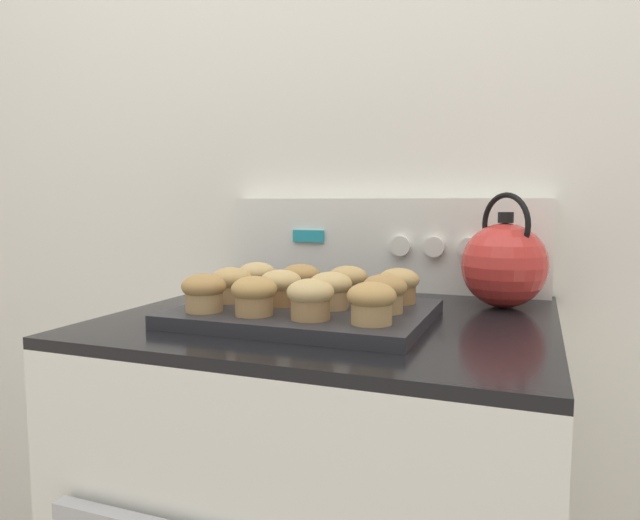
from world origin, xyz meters
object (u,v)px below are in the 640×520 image
object	(u,v)px
muffin_r1_c3	(384,292)
muffin_r2_c1	(301,280)
muffin_r0_c0	(204,292)
muffin_r2_c0	(257,277)
muffin_r1_c0	(232,284)
muffin_r0_c3	(372,302)
muffin_r0_c2	(310,298)
muffin_r1_c2	(330,289)
tea_kettle	(504,263)
muffin_r0_c1	(254,295)
muffin_r1_c1	(281,287)
muffin_pan	(306,313)
muffin_r2_c2	(348,282)
muffin_r2_c3	(399,285)

from	to	relation	value
muffin_r1_c3	muffin_r2_c1	bearing A→B (deg)	153.70
muffin_r0_c0	muffin_r2_c0	world-z (taller)	same
muffin_r1_c0	muffin_r2_c0	bearing A→B (deg)	88.41
muffin_r0_c3	muffin_r1_c3	size ratio (longest dim) A/B	1.00
muffin_r1_c0	muffin_r1_c3	world-z (taller)	same
muffin_r0_c2	muffin_r1_c0	size ratio (longest dim) A/B	1.00
muffin_r1_c2	muffin_r0_c2	bearing A→B (deg)	-89.70
tea_kettle	muffin_r0_c0	bearing A→B (deg)	-142.72
muffin_r0_c1	muffin_r2_c1	size ratio (longest dim) A/B	1.00
muffin_r1_c1	muffin_r1_c3	size ratio (longest dim) A/B	1.00
muffin_r0_c3	muffin_r1_c2	xyz separation A→B (m)	(-0.10, 0.09, 0.00)
tea_kettle	muffin_pan	bearing A→B (deg)	-141.54
muffin_r0_c0	muffin_r0_c1	xyz separation A→B (m)	(0.09, 0.00, 0.00)
muffin_r1_c1	muffin_r2_c2	world-z (taller)	same
muffin_pan	muffin_r0_c3	bearing A→B (deg)	-32.71
muffin_r0_c3	muffin_r1_c2	size ratio (longest dim) A/B	1.00
muffin_r0_c0	muffin_r1_c1	world-z (taller)	same
muffin_r0_c2	muffin_r0_c3	bearing A→B (deg)	0.37
muffin_r0_c0	muffin_r2_c0	distance (m)	0.18
muffin_r0_c2	muffin_r1_c0	xyz separation A→B (m)	(-0.18, 0.09, 0.00)
muffin_r0_c3	muffin_r2_c3	xyz separation A→B (m)	(-0.00, 0.18, 0.00)
muffin_r1_c3	muffin_r2_c0	distance (m)	0.29
muffin_r2_c3	muffin_r1_c0	bearing A→B (deg)	-161.19
muffin_r1_c0	muffin_r1_c1	xyz separation A→B (m)	(0.09, 0.00, 0.00)
muffin_r1_c3	muffin_r2_c3	distance (m)	0.09
muffin_r0_c0	muffin_r1_c3	world-z (taller)	same
muffin_r2_c1	muffin_r2_c2	xyz separation A→B (m)	(0.09, 0.00, 0.00)
muffin_r1_c1	muffin_r1_c3	bearing A→B (deg)	0.71
muffin_r2_c0	muffin_r0_c3	bearing A→B (deg)	-32.87
muffin_r1_c0	tea_kettle	size ratio (longest dim) A/B	0.33
muffin_pan	muffin_r2_c2	size ratio (longest dim) A/B	5.69
muffin_r1_c0	tea_kettle	xyz separation A→B (m)	(0.44, 0.24, 0.03)
muffin_r1_c1	tea_kettle	distance (m)	0.42
muffin_r0_c3	muffin_r1_c3	distance (m)	0.09
muffin_r0_c1	muffin_r1_c3	size ratio (longest dim) A/B	1.00
muffin_r0_c0	muffin_r1_c1	bearing A→B (deg)	45.27
muffin_r1_c1	muffin_r2_c2	size ratio (longest dim) A/B	1.00
muffin_r0_c1	muffin_r1_c0	bearing A→B (deg)	135.34
muffin_r1_c2	muffin_r2_c2	bearing A→B (deg)	90.34
muffin_r0_c0	muffin_r1_c2	size ratio (longest dim) A/B	1.00
muffin_r1_c2	muffin_r2_c2	world-z (taller)	same
muffin_r0_c2	tea_kettle	distance (m)	0.42
muffin_r1_c1	muffin_r1_c2	size ratio (longest dim) A/B	1.00
muffin_pan	muffin_r0_c0	size ratio (longest dim) A/B	5.69
muffin_r1_c0	muffin_r0_c3	bearing A→B (deg)	-17.24
muffin_r1_c2	muffin_r1_c3	bearing A→B (deg)	0.20
muffin_pan	muffin_r1_c0	world-z (taller)	muffin_r1_c0
muffin_r0_c2	muffin_r2_c0	distance (m)	0.25
muffin_r2_c0	muffin_r2_c3	distance (m)	0.27
muffin_pan	muffin_r0_c3	size ratio (longest dim) A/B	5.69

